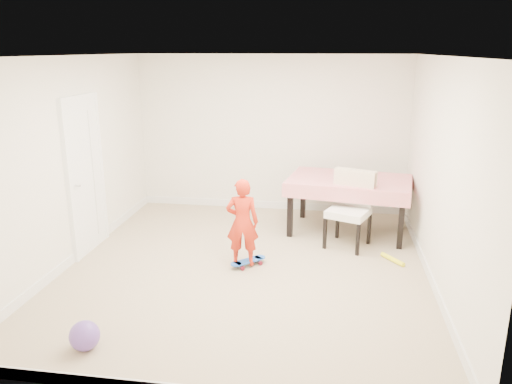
# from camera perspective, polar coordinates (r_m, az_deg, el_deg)

# --- Properties ---
(ground) EXTENTS (5.00, 5.00, 0.00)m
(ground) POSITION_cam_1_polar(r_m,az_deg,el_deg) (6.40, -1.17, -8.65)
(ground) COLOR tan
(ground) RESTS_ON ground
(ceiling) EXTENTS (4.50, 5.00, 0.04)m
(ceiling) POSITION_cam_1_polar(r_m,az_deg,el_deg) (5.82, -1.32, 15.11)
(ceiling) COLOR white
(ceiling) RESTS_ON wall_back
(wall_back) EXTENTS (4.50, 0.04, 2.60)m
(wall_back) POSITION_cam_1_polar(r_m,az_deg,el_deg) (8.38, 1.71, 6.60)
(wall_back) COLOR silver
(wall_back) RESTS_ON ground
(wall_front) EXTENTS (4.50, 0.04, 2.60)m
(wall_front) POSITION_cam_1_polar(r_m,az_deg,el_deg) (3.67, -7.98, -6.14)
(wall_front) COLOR silver
(wall_front) RESTS_ON ground
(wall_left) EXTENTS (0.04, 5.00, 2.60)m
(wall_left) POSITION_cam_1_polar(r_m,az_deg,el_deg) (6.72, -20.34, 3.24)
(wall_left) COLOR silver
(wall_left) RESTS_ON ground
(wall_right) EXTENTS (0.04, 5.00, 2.60)m
(wall_right) POSITION_cam_1_polar(r_m,az_deg,el_deg) (6.02, 20.19, 1.83)
(wall_right) COLOR silver
(wall_right) RESTS_ON ground
(door) EXTENTS (0.11, 0.94, 2.11)m
(door) POSITION_cam_1_polar(r_m,az_deg,el_deg) (7.04, -18.91, 1.61)
(door) COLOR white
(door) RESTS_ON ground
(baseboard_back) EXTENTS (4.50, 0.02, 0.12)m
(baseboard_back) POSITION_cam_1_polar(r_m,az_deg,el_deg) (8.68, 1.65, -1.48)
(baseboard_back) COLOR white
(baseboard_back) RESTS_ON ground
(baseboard_left) EXTENTS (0.02, 5.00, 0.12)m
(baseboard_left) POSITION_cam_1_polar(r_m,az_deg,el_deg) (7.09, -19.44, -6.57)
(baseboard_left) COLOR white
(baseboard_left) RESTS_ON ground
(baseboard_right) EXTENTS (0.02, 5.00, 0.12)m
(baseboard_right) POSITION_cam_1_polar(r_m,az_deg,el_deg) (6.42, 19.21, -8.97)
(baseboard_right) COLOR white
(baseboard_right) RESTS_ON ground
(dining_table) EXTENTS (1.91, 1.36, 0.83)m
(dining_table) POSITION_cam_1_polar(r_m,az_deg,el_deg) (7.60, 10.48, -1.51)
(dining_table) COLOR red
(dining_table) RESTS_ON ground
(dining_chair) EXTENTS (0.78, 0.82, 1.06)m
(dining_chair) POSITION_cam_1_polar(r_m,az_deg,el_deg) (7.00, 10.52, -2.06)
(dining_chair) COLOR beige
(dining_chair) RESTS_ON ground
(skateboard) EXTENTS (0.49, 0.49, 0.08)m
(skateboard) POSITION_cam_1_polar(r_m,az_deg,el_deg) (6.45, -0.90, -8.10)
(skateboard) COLOR blue
(skateboard) RESTS_ON ground
(child) EXTENTS (0.44, 0.32, 1.12)m
(child) POSITION_cam_1_polar(r_m,az_deg,el_deg) (6.24, -1.57, -3.78)
(child) COLOR red
(child) RESTS_ON ground
(balloon) EXTENTS (0.28, 0.28, 0.28)m
(balloon) POSITION_cam_1_polar(r_m,az_deg,el_deg) (5.02, -19.00, -15.27)
(balloon) COLOR #6544A3
(balloon) RESTS_ON ground
(foam_toy) EXTENTS (0.29, 0.36, 0.06)m
(foam_toy) POSITION_cam_1_polar(r_m,az_deg,el_deg) (6.81, 15.34, -7.43)
(foam_toy) COLOR #FFFD1A
(foam_toy) RESTS_ON ground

